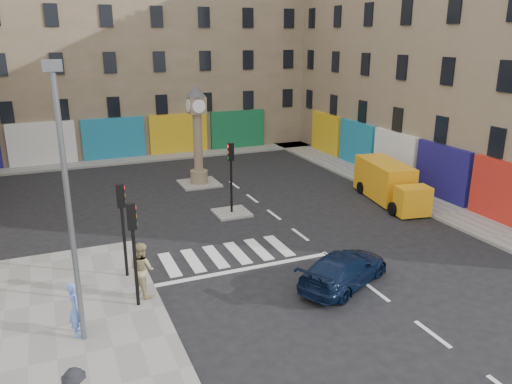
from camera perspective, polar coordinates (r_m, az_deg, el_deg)
ground at (r=20.76m, az=10.26°, el=-8.69°), size 120.00×120.00×0.00m
sidewalk_left at (r=16.19m, az=-21.71°, el=-17.58°), size 7.00×16.00×0.15m
sidewalk_right at (r=33.12m, az=13.62°, el=1.21°), size 2.60×30.00×0.15m
sidewalk_far at (r=39.27m, az=-12.74°, el=3.78°), size 32.00×2.40×0.15m
island_near at (r=26.52m, az=-2.79°, el=-2.39°), size 1.80×1.80×0.12m
island_far at (r=31.96m, az=-6.50°, el=0.98°), size 2.40×2.40×0.12m
building_right at (r=36.05m, az=22.94°, el=14.44°), size 10.00×30.00×16.00m
building_far at (r=43.96m, az=-14.94°, el=16.14°), size 32.00×10.00×17.00m
traffic_light_left_near at (r=17.08m, az=-13.85°, el=-5.17°), size 0.28×0.22×3.70m
traffic_light_left_far at (r=19.30m, az=-15.04°, el=-2.61°), size 0.28×0.22×3.70m
traffic_light_island at (r=25.78m, az=-2.87°, el=2.91°), size 0.28×0.22×3.70m
lamp_post at (r=14.90m, az=-20.76°, el=-0.28°), size 0.50×0.25×8.30m
clock_pillar at (r=31.16m, az=-6.71°, el=7.14°), size 1.20×1.20×6.10m
navy_sedan at (r=19.30m, az=10.03°, el=-8.66°), size 4.75×3.60×1.28m
yellow_van at (r=29.25m, az=14.94°, el=1.00°), size 2.78×6.12×2.15m
pedestrian_blue at (r=16.65m, az=-19.88°, el=-12.44°), size 0.55×0.72×1.76m
pedestrian_tan at (r=18.29m, az=-12.93°, el=-8.57°), size 1.12×1.22×2.01m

